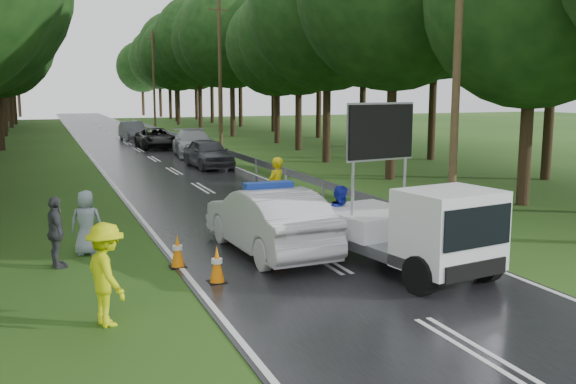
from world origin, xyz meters
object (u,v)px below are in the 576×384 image
officer (276,188)px  queue_car_third (156,138)px  police_sedan (269,221)px  queue_car_first (208,153)px  queue_car_second (194,143)px  civilian (341,219)px  work_truck (412,229)px  queue_car_fourth (133,131)px  barrier (261,211)px

officer → queue_car_third: 25.89m
police_sedan → queue_car_first: size_ratio=1.14×
queue_car_second → civilian: bearing=-88.3°
work_truck → queue_car_second: (1.17, 26.70, -0.20)m
queue_car_second → queue_car_third: 6.13m
queue_car_first → queue_car_second: size_ratio=0.80×
officer → queue_car_fourth: 33.60m
civilian → queue_car_third: 30.38m
work_truck → officer: bearing=87.1°
queue_car_third → queue_car_second: bearing=-78.8°
queue_car_first → queue_car_second: bearing=81.4°
queue_car_first → queue_car_third: bearing=90.3°
work_truck → queue_car_first: bearing=79.4°
civilian → queue_car_second: (1.79, 24.38, -0.04)m
police_sedan → queue_car_fourth: police_sedan is taller
queue_car_fourth → queue_car_first: bearing=-89.0°
work_truck → barrier: (-2.00, 4.59, -0.29)m
police_sedan → queue_car_first: 18.13m
queue_car_second → queue_car_third: size_ratio=1.10×
police_sedan → queue_car_first: (2.98, 17.88, -0.06)m
queue_car_first → queue_car_second: (0.60, 6.00, 0.05)m
barrier → queue_car_third: size_ratio=0.44×
police_sedan → queue_car_second: bearing=-102.0°
civilian → queue_car_third: civilian is taller
queue_car_second → queue_car_fourth: 13.84m
officer → civilian: bearing=57.1°
police_sedan → officer: 4.34m
queue_car_third → police_sedan: bearing=-95.1°
work_truck → officer: work_truck is taller
civilian → barrier: bearing=86.1°
barrier → police_sedan: bearing=-119.0°
civilian → queue_car_first: (1.19, 18.38, -0.08)m
queue_car_second → queue_car_first: bearing=-89.8°
officer → queue_car_fourth: officer is taller
work_truck → queue_car_first: work_truck is taller
work_truck → barrier: work_truck is taller
work_truck → queue_car_third: size_ratio=0.98×
officer → work_truck: bearing=61.8°
queue_car_third → barrier: bearing=-94.6°
queue_car_third → queue_car_fourth: queue_car_fourth is taller
queue_car_second → queue_car_third: bearing=107.8°
work_truck → queue_car_first: (0.57, 20.70, -0.25)m
officer → queue_car_first: size_ratio=0.44×
police_sedan → work_truck: size_ratio=1.03×
queue_car_third → queue_car_fourth: (-0.54, 7.72, 0.05)m
barrier → officer: size_ratio=1.14×
work_truck → barrier: bearing=104.4°
queue_car_second → queue_car_fourth: queue_car_second is taller
barrier → queue_car_second: queue_car_second is taller
officer → queue_car_fourth: size_ratio=0.43×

